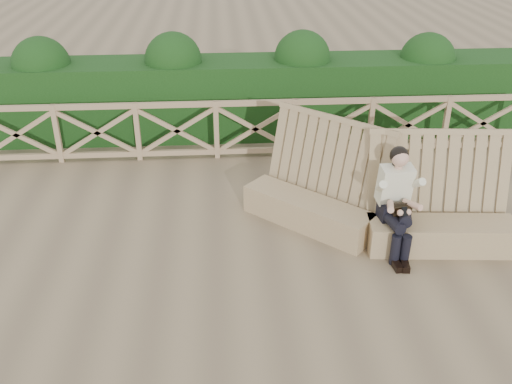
{
  "coord_description": "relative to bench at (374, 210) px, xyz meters",
  "views": [
    {
      "loc": [
        -0.64,
        -6.24,
        4.47
      ],
      "look_at": [
        -0.19,
        0.4,
        0.9
      ],
      "focal_mm": 40.0,
      "sensor_mm": 36.0,
      "label": 1
    }
  ],
  "objects": [
    {
      "name": "ground",
      "position": [
        -1.52,
        -0.69,
        -0.39
      ],
      "size": [
        60.0,
        60.0,
        0.0
      ],
      "primitive_type": "plane",
      "color": "brown",
      "rests_on": "ground"
    },
    {
      "name": "guardrail",
      "position": [
        -1.52,
        2.81,
        0.16
      ],
      "size": [
        10.1,
        0.09,
        1.1
      ],
      "color": "#927555",
      "rests_on": "ground"
    },
    {
      "name": "hedge",
      "position": [
        -1.52,
        4.01,
        0.36
      ],
      "size": [
        12.0,
        1.2,
        1.5
      ],
      "primitive_type": "cube",
      "color": "black",
      "rests_on": "ground"
    },
    {
      "name": "bench",
      "position": [
        0.0,
        0.0,
        0.0
      ],
      "size": [
        3.7,
        2.13,
        1.56
      ],
      "rotation": [
        0.0,
        0.0,
        -0.4
      ],
      "color": "#937554",
      "rests_on": "ground"
    },
    {
      "name": "woman",
      "position": [
        0.18,
        -0.37,
        0.39
      ],
      "size": [
        0.46,
        0.95,
        1.49
      ],
      "rotation": [
        0.0,
        0.0,
        0.08
      ],
      "color": "black",
      "rests_on": "ground"
    }
  ]
}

